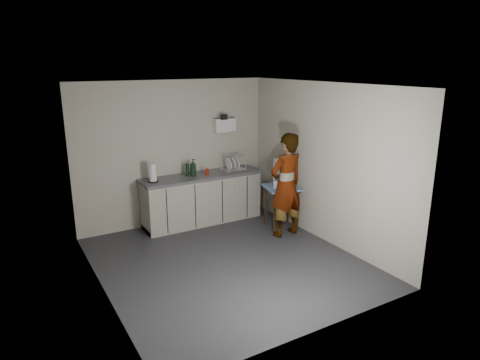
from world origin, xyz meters
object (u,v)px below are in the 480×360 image
dark_bottle (187,170)px  soap_bottle (193,167)px  dish_rack (233,167)px  kitchen_counter (202,200)px  paper_towel (153,173)px  standing_man (286,185)px  bakery_box (282,180)px  side_table (282,192)px  soda_can (207,172)px

dark_bottle → soap_bottle: bearing=-32.6°
soap_bottle → dish_rack: 0.82m
kitchen_counter → paper_towel: size_ratio=6.97×
dish_rack → paper_towel: bearing=180.0°
standing_man → bakery_box: 0.39m
kitchen_counter → standing_man: bearing=-53.0°
dish_rack → bakery_box: (0.49, -0.92, -0.11)m
paper_towel → dish_rack: 1.57m
soap_bottle → paper_towel: (-0.76, -0.02, -0.00)m
side_table → paper_towel: (-2.02, 0.97, 0.39)m
standing_man → soap_bottle: size_ratio=5.75×
dish_rack → soap_bottle: bearing=178.6°
kitchen_counter → bakery_box: (1.14, -0.93, 0.45)m
side_table → soap_bottle: (-1.26, 0.99, 0.39)m
paper_towel → dish_rack: paper_towel is taller
paper_towel → soda_can: bearing=-1.8°
dark_bottle → bakery_box: bakery_box is taller
side_table → standing_man: size_ratio=0.43×
paper_towel → standing_man: bearing=-34.0°
standing_man → kitchen_counter: bearing=-59.3°
paper_towel → dish_rack: (1.57, -0.00, -0.08)m
kitchen_counter → dark_bottle: size_ratio=9.92×
soda_can → dark_bottle: 0.36m
kitchen_counter → dish_rack: size_ratio=5.26×
paper_towel → bakery_box: bearing=-24.1°
standing_man → dish_rack: bearing=-82.4°
soap_bottle → soda_can: bearing=-11.9°
standing_man → dark_bottle: 1.82m
soda_can → dark_bottle: (-0.34, 0.11, 0.05)m
standing_man → paper_towel: 2.28m
kitchen_counter → dish_rack: bearing=-0.9°
side_table → bakery_box: bakery_box is taller
soda_can → bakery_box: size_ratio=0.25×
dark_bottle → dish_rack: bearing=-4.8°
dish_rack → soda_can: bearing=-176.7°
dark_bottle → paper_towel: paper_towel is taller
dish_rack → standing_man: bearing=-76.2°
side_table → dark_bottle: 1.74m
dark_bottle → dish_rack: 0.90m
side_table → dark_bottle: bearing=156.1°
soap_bottle → dish_rack: (0.81, -0.02, -0.09)m
side_table → standing_man: 0.40m
kitchen_counter → dish_rack: (0.65, -0.01, 0.55)m
side_table → standing_man: standing_man is taller
standing_man → soap_bottle: bearing=-55.2°
soda_can → paper_towel: 1.02m
side_table → bakery_box: size_ratio=1.66×
dish_rack → bakery_box: bearing=-62.2°
dark_bottle → standing_man: bearing=-48.0°
kitchen_counter → soap_bottle: size_ratio=7.23×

